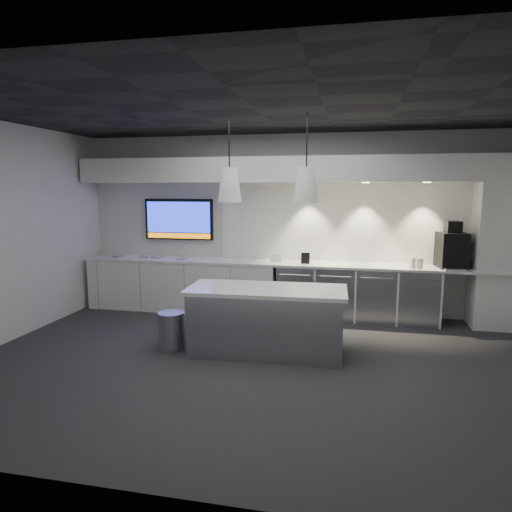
% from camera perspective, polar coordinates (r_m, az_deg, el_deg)
% --- Properties ---
extents(floor, '(7.00, 7.00, 0.00)m').
position_cam_1_polar(floor, '(5.71, -0.22, -13.24)').
color(floor, '#2A2A2C').
rests_on(floor, ground).
extents(ceiling, '(7.00, 7.00, 0.00)m').
position_cam_1_polar(ceiling, '(5.37, -0.24, 18.00)').
color(ceiling, black).
rests_on(ceiling, wall_back).
extents(wall_back, '(7.00, 0.00, 7.00)m').
position_cam_1_polar(wall_back, '(7.78, 3.69, 3.99)').
color(wall_back, silver).
rests_on(wall_back, floor).
extents(wall_front, '(7.00, 0.00, 7.00)m').
position_cam_1_polar(wall_front, '(2.97, -10.55, -3.63)').
color(wall_front, silver).
rests_on(wall_front, floor).
extents(back_counter, '(6.80, 0.65, 0.04)m').
position_cam_1_polar(back_counter, '(7.54, 3.29, -0.91)').
color(back_counter, white).
rests_on(back_counter, left_base_cabinets).
extents(left_base_cabinets, '(3.30, 0.63, 0.86)m').
position_cam_1_polar(left_base_cabinets, '(8.07, -9.13, -3.62)').
color(left_base_cabinets, white).
rests_on(left_base_cabinets, floor).
extents(fridge_unit_a, '(0.60, 0.61, 0.85)m').
position_cam_1_polar(fridge_unit_a, '(7.60, 5.13, -4.36)').
color(fridge_unit_a, '#999BA1').
rests_on(fridge_unit_a, floor).
extents(fridge_unit_b, '(0.60, 0.61, 0.85)m').
position_cam_1_polar(fridge_unit_b, '(7.55, 9.89, -4.53)').
color(fridge_unit_b, '#999BA1').
rests_on(fridge_unit_b, floor).
extents(fridge_unit_c, '(0.60, 0.61, 0.85)m').
position_cam_1_polar(fridge_unit_c, '(7.56, 14.69, -4.68)').
color(fridge_unit_c, '#999BA1').
rests_on(fridge_unit_c, floor).
extents(fridge_unit_d, '(0.60, 0.61, 0.85)m').
position_cam_1_polar(fridge_unit_d, '(7.61, 19.44, -4.79)').
color(fridge_unit_d, '#999BA1').
rests_on(fridge_unit_d, floor).
extents(backsplash, '(4.60, 0.03, 1.30)m').
position_cam_1_polar(backsplash, '(7.68, 12.59, 4.11)').
color(backsplash, white).
rests_on(backsplash, wall_back).
extents(soffit, '(6.90, 0.60, 0.40)m').
position_cam_1_polar(soffit, '(7.47, 3.42, 10.71)').
color(soffit, white).
rests_on(soffit, wall_back).
extents(column, '(0.55, 0.55, 2.60)m').
position_cam_1_polar(column, '(7.71, 27.58, 1.49)').
color(column, white).
rests_on(column, floor).
extents(wall_tv, '(1.25, 0.07, 0.72)m').
position_cam_1_polar(wall_tv, '(8.22, -9.61, 4.54)').
color(wall_tv, black).
rests_on(wall_tv, wall_back).
extents(island, '(2.05, 0.94, 0.85)m').
position_cam_1_polar(island, '(5.92, 1.34, -8.02)').
color(island, '#999BA1').
rests_on(island, floor).
extents(bin, '(0.42, 0.42, 0.50)m').
position_cam_1_polar(bin, '(6.19, -10.52, -9.17)').
color(bin, '#999BA1').
rests_on(bin, floor).
extents(coffee_machine, '(0.45, 0.60, 0.72)m').
position_cam_1_polar(coffee_machine, '(7.58, 23.26, 0.85)').
color(coffee_machine, black).
rests_on(coffee_machine, back_counter).
extents(sign_black, '(0.14, 0.04, 0.18)m').
position_cam_1_polar(sign_black, '(7.39, 6.19, -0.27)').
color(sign_black, black).
rests_on(sign_black, back_counter).
extents(sign_white, '(0.18, 0.04, 0.14)m').
position_cam_1_polar(sign_white, '(7.51, 2.46, -0.24)').
color(sign_white, white).
rests_on(sign_white, back_counter).
extents(cup_cluster, '(0.19, 0.19, 0.16)m').
position_cam_1_polar(cup_cluster, '(7.40, 19.40, -0.79)').
color(cup_cluster, white).
rests_on(cup_cluster, back_counter).
extents(tray_a, '(0.20, 0.20, 0.02)m').
position_cam_1_polar(tray_a, '(8.42, -16.76, -0.04)').
color(tray_a, '#959595').
rests_on(tray_a, back_counter).
extents(tray_b, '(0.19, 0.19, 0.02)m').
position_cam_1_polar(tray_b, '(8.25, -13.68, -0.09)').
color(tray_b, '#959595').
rests_on(tray_b, back_counter).
extents(tray_c, '(0.18, 0.18, 0.02)m').
position_cam_1_polar(tray_c, '(8.14, -12.28, -0.15)').
color(tray_c, '#959595').
rests_on(tray_c, back_counter).
extents(tray_d, '(0.17, 0.17, 0.02)m').
position_cam_1_polar(tray_d, '(7.89, -9.28, -0.34)').
color(tray_d, '#959595').
rests_on(tray_d, back_counter).
extents(pendant_left, '(0.30, 0.30, 1.13)m').
position_cam_1_polar(pendant_left, '(5.78, -3.33, 8.88)').
color(pendant_left, white).
rests_on(pendant_left, ceiling).
extents(pendant_right, '(0.30, 0.30, 1.13)m').
position_cam_1_polar(pendant_right, '(5.60, 6.29, 8.85)').
color(pendant_right, white).
rests_on(pendant_right, ceiling).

